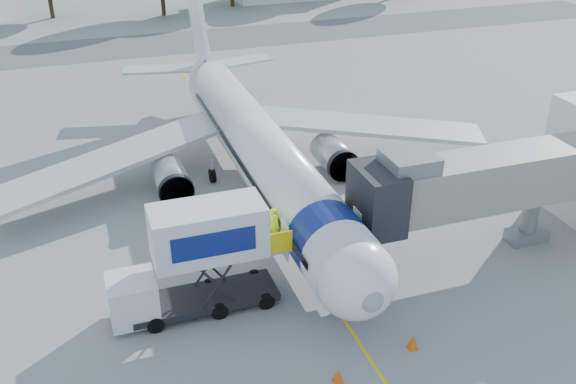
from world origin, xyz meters
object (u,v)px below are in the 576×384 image
object	(u,v)px
catering_hiloader	(196,261)
ground_tug	(491,363)
aircraft	(257,147)
jet_bridge	(466,185)

from	to	relation	value
catering_hiloader	ground_tug	world-z (taller)	catering_hiloader
ground_tug	aircraft	bearing A→B (deg)	108.31
aircraft	ground_tug	xyz separation A→B (m)	(4.25, -19.59, -2.16)
aircraft	ground_tug	distance (m)	20.16
aircraft	catering_hiloader	xyz separation A→B (m)	(-6.27, -11.12, -0.19)
aircraft	jet_bridge	distance (m)	13.77
aircraft	jet_bridge	xyz separation A→B (m)	(7.99, -11.12, 1.39)
catering_hiloader	aircraft	bearing A→B (deg)	60.60
jet_bridge	catering_hiloader	distance (m)	14.35
jet_bridge	ground_tug	distance (m)	9.92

